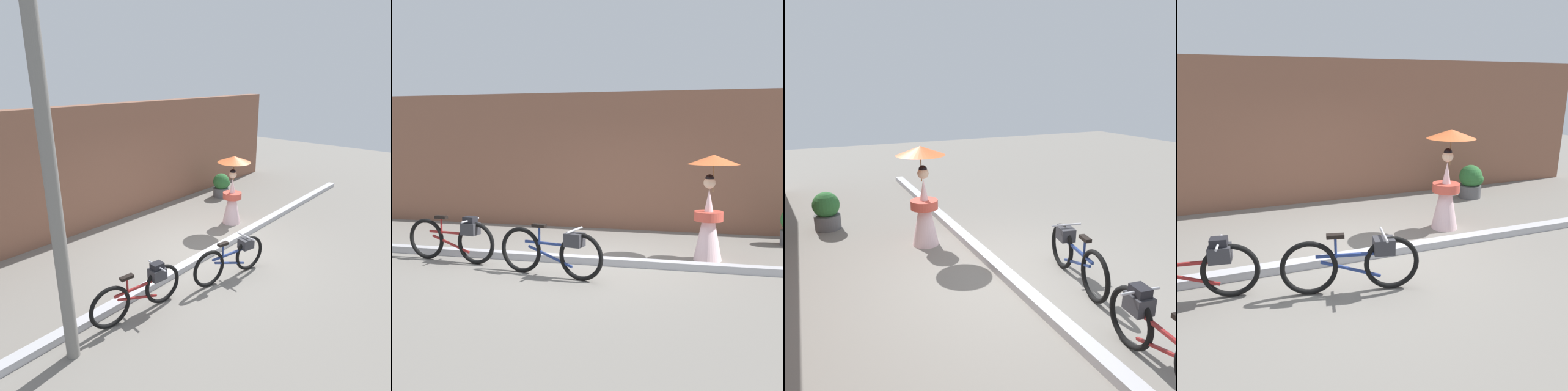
{
  "view_description": "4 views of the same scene",
  "coord_description": "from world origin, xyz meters",
  "views": [
    {
      "loc": [
        -5.65,
        -4.47,
        3.75
      ],
      "look_at": [
        0.02,
        0.43,
        1.28
      ],
      "focal_mm": 33.23,
      "sensor_mm": 36.0,
      "label": 1
    },
    {
      "loc": [
        1.88,
        -7.98,
        2.14
      ],
      "look_at": [
        -0.19,
        0.33,
        1.11
      ],
      "focal_mm": 46.24,
      "sensor_mm": 36.0,
      "label": 2
    },
    {
      "loc": [
        -4.59,
        2.58,
        2.81
      ],
      "look_at": [
        0.33,
        0.31,
        1.27
      ],
      "focal_mm": 35.48,
      "sensor_mm": 36.0,
      "label": 3
    },
    {
      "loc": [
        -1.81,
        -5.18,
        2.56
      ],
      "look_at": [
        0.29,
        0.41,
        0.86
      ],
      "focal_mm": 35.86,
      "sensor_mm": 36.0,
      "label": 4
    }
  ],
  "objects": [
    {
      "name": "building_wall",
      "position": [
        0.0,
        3.38,
        1.55
      ],
      "size": [
        14.0,
        0.4,
        3.1
      ],
      "primitive_type": "cube",
      "color": "brown",
      "rests_on": "ground_plane"
    },
    {
      "name": "bicycle_near_officer",
      "position": [
        -2.33,
        -0.42,
        0.41
      ],
      "size": [
        1.71,
        0.48,
        0.79
      ],
      "color": "black",
      "rests_on": "ground_plane"
    },
    {
      "name": "ground_plane",
      "position": [
        0.0,
        0.0,
        0.0
      ],
      "size": [
        30.0,
        30.0,
        0.0
      ],
      "primitive_type": "plane",
      "color": "gray"
    },
    {
      "name": "sidewalk_curb",
      "position": [
        0.0,
        0.0,
        0.06
      ],
      "size": [
        14.0,
        0.2,
        0.12
      ],
      "primitive_type": "cube",
      "color": "#B2B2B7",
      "rests_on": "ground_plane"
    },
    {
      "name": "potted_plant_by_door",
      "position": [
        3.46,
        2.29,
        0.39
      ],
      "size": [
        0.54,
        0.53,
        0.77
      ],
      "color": "#59595B",
      "rests_on": "ground_plane"
    },
    {
      "name": "person_with_parasol",
      "position": [
        1.85,
        0.73,
        0.94
      ],
      "size": [
        0.87,
        0.87,
        1.81
      ],
      "color": "silver",
      "rests_on": "ground_plane"
    },
    {
      "name": "bicycle_far_side",
      "position": [
        -0.42,
        -0.89,
        0.4
      ],
      "size": [
        1.74,
        0.54,
        0.79
      ],
      "color": "black",
      "rests_on": "ground_plane"
    }
  ]
}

